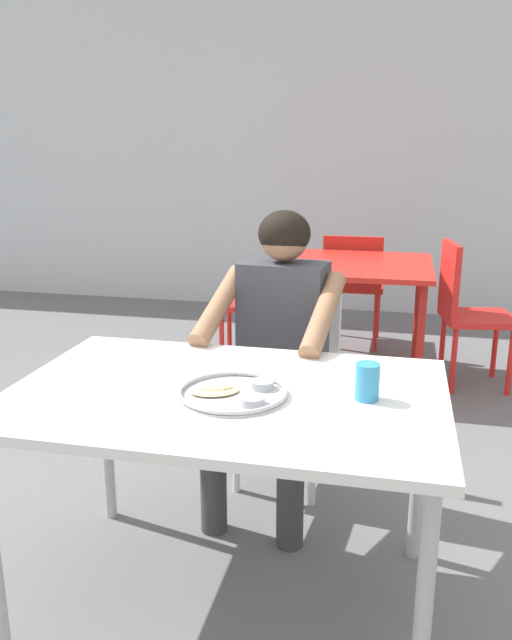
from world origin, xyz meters
name	(u,v)px	position (x,y,z in m)	size (l,w,h in m)	color
ground_plane	(232,606)	(0.00, 0.00, -0.03)	(12.00, 12.00, 0.05)	slate
back_wall	(351,110)	(0.00, 3.95, 1.70)	(12.00, 0.12, 3.40)	silver
table_foreground	(227,411)	(-0.01, 0.00, 0.66)	(1.29, 0.85, 0.73)	white
thali_tray	(234,392)	(0.02, -0.04, 0.74)	(0.32, 0.32, 0.03)	#B7BABF
drinking_cup	(367,380)	(0.40, 0.02, 0.78)	(0.07, 0.07, 0.11)	#338CBF
chair_foreground	(290,371)	(0.03, 0.87, 0.48)	(0.45, 0.43, 0.82)	silver
diner_foreground	(277,335)	(0.01, 0.66, 0.71)	(0.53, 0.58, 1.18)	#3A3A3A
table_background_red	(356,276)	(0.21, 2.19, 0.65)	(0.91, 0.92, 0.73)	red
chair_red_left	(260,293)	(-0.38, 2.18, 0.51)	(0.44, 0.48, 0.86)	red
chair_red_right	(465,306)	(0.87, 2.18, 0.50)	(0.46, 0.45, 0.88)	red
chair_red_far	(353,280)	(0.15, 2.84, 0.49)	(0.43, 0.43, 0.82)	red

